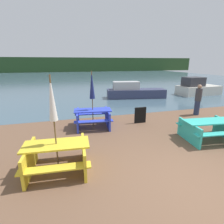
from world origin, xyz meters
TOP-DOWN VIEW (x-y plane):
  - ground_plane at (0.00, 0.00)m, footprint 60.00×60.00m
  - water at (0.00, 30.70)m, footprint 60.00×50.00m
  - far_treeline at (0.00, 50.70)m, footprint 80.00×1.60m
  - picnic_table_yellow at (-2.98, 1.43)m, footprint 1.75×1.50m
  - picnic_table_teal at (2.30, 1.90)m, footprint 1.99×1.58m
  - picnic_table_blue at (-1.54, 4.36)m, footprint 1.73×1.55m
  - umbrella_white at (-2.98, 1.43)m, footprint 0.20×0.20m
  - umbrella_navy at (-1.54, 4.36)m, footprint 0.23×0.23m
  - boat at (2.75, 9.96)m, footprint 4.75×2.03m
  - boat_second at (8.59, 9.73)m, footprint 3.71×1.87m
  - person at (4.19, 4.66)m, footprint 0.33×0.33m
  - signboard at (0.68, 4.28)m, footprint 0.55×0.08m

SIDE VIEW (x-z plane):
  - water at x=0.00m, z-range 0.00..0.00m
  - ground_plane at x=0.00m, z-range 0.00..0.00m
  - signboard at x=0.68m, z-range 0.00..0.75m
  - picnic_table_yellow at x=-2.98m, z-range 0.07..0.84m
  - picnic_table_teal at x=2.30m, z-range 0.09..0.83m
  - picnic_table_blue at x=-1.54m, z-range 0.07..0.86m
  - boat at x=2.75m, z-range -0.17..1.12m
  - boat_second at x=8.59m, z-range -0.20..1.32m
  - person at x=4.19m, z-range 0.00..1.64m
  - umbrella_navy at x=-1.54m, z-range 0.61..3.04m
  - umbrella_white at x=-2.98m, z-range 0.65..3.15m
  - far_treeline at x=0.00m, z-range 0.00..4.00m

